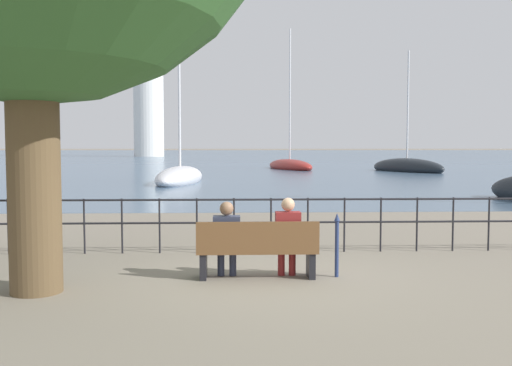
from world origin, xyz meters
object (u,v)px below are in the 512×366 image
park_bench (257,251)px  harbor_lighthouse (148,88)px  seated_person_left (227,236)px  sailboat_4 (407,167)px  sailboat_3 (290,166)px  sailboat_0 (180,177)px  seated_person_right (288,234)px  closed_umbrella (337,241)px

park_bench → harbor_lighthouse: size_ratio=0.06×
seated_person_left → sailboat_4: sailboat_4 is taller
seated_person_left → sailboat_3: sailboat_3 is taller
sailboat_0 → sailboat_3: 20.46m
sailboat_3 → sailboat_4: size_ratio=1.26×
sailboat_3 → seated_person_left: bearing=-112.0°
seated_person_left → harbor_lighthouse: size_ratio=0.04×
seated_person_right → closed_umbrella: (0.77, -0.01, -0.12)m
seated_person_left → sailboat_0: bearing=97.0°
park_bench → seated_person_left: seated_person_left is taller
closed_umbrella → sailboat_0: size_ratio=0.10×
closed_umbrella → sailboat_4: (12.44, 36.75, -0.22)m
sailboat_0 → sailboat_3: size_ratio=0.79×
seated_person_left → harbor_lighthouse: bearing=98.9°
sailboat_0 → harbor_lighthouse: size_ratio=0.34×
park_bench → closed_umbrella: 1.25m
seated_person_right → harbor_lighthouse: harbor_lighthouse is taller
harbor_lighthouse → sailboat_4: bearing=-66.4°
sailboat_4 → harbor_lighthouse: (-31.05, 70.96, 13.49)m
sailboat_3 → sailboat_4: bearing=-46.6°
sailboat_0 → seated_person_left: bearing=-76.4°
park_bench → seated_person_right: seated_person_right is taller
park_bench → seated_person_left: (-0.47, 0.08, 0.22)m
seated_person_right → seated_person_left: bearing=179.9°
closed_umbrella → sailboat_4: size_ratio=0.10×
seated_person_left → seated_person_right: seated_person_right is taller
seated_person_left → sailboat_3: bearing=83.0°
seated_person_right → park_bench: bearing=-170.6°
harbor_lighthouse → seated_person_right: bearing=-80.6°
park_bench → sailboat_3: bearing=83.6°
seated_person_left → sailboat_4: bearing=68.9°
park_bench → sailboat_0: sailboat_0 is taller
sailboat_3 → harbor_lighthouse: bearing=93.7°
park_bench → harbor_lighthouse: (-17.37, 107.78, 13.40)m
sailboat_0 → sailboat_4: bearing=44.5°
sailboat_0 → sailboat_3: sailboat_3 is taller
closed_umbrella → sailboat_4: sailboat_4 is taller
seated_person_left → closed_umbrella: seated_person_left is taller
seated_person_right → sailboat_4: 39.05m
park_bench → sailboat_4: size_ratio=0.18×
closed_umbrella → sailboat_4: bearing=71.3°
park_bench → sailboat_4: 39.28m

